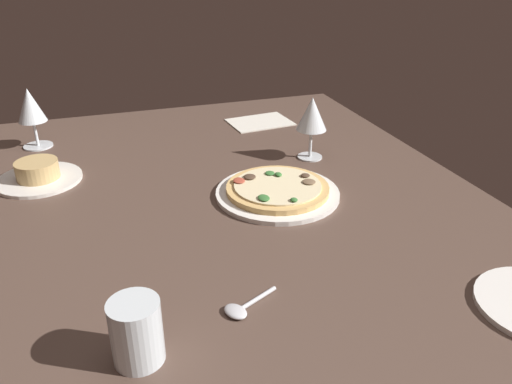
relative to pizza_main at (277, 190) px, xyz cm
name	(u,v)px	position (x,y,z in cm)	size (l,w,h in cm)	color
dining_table	(233,224)	(-5.41, 11.50, -3.16)	(150.00, 110.00, 4.00)	brown
pizza_main	(277,190)	(0.00, 0.00, 0.00)	(26.53, 26.53, 3.26)	white
ramekin_on_saucer	(38,174)	(23.88, 48.86, 0.57)	(18.84, 18.84, 4.81)	silver
wine_glass_far	(30,108)	(46.68, 50.14, 9.55)	(7.48, 7.48, 15.68)	silver
wine_glass_near	(312,116)	(17.03, -15.10, 9.81)	(7.47, 7.47, 15.58)	silver
water_glass	(137,336)	(-38.50, 33.75, 2.69)	(6.77, 6.77, 9.04)	silver
paper_menu	(260,122)	(46.65, -11.93, -1.01)	(13.28, 17.83, 0.30)	silver
spoon	(241,308)	(-33.63, 18.38, -0.70)	(6.33, 9.73, 1.00)	silver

